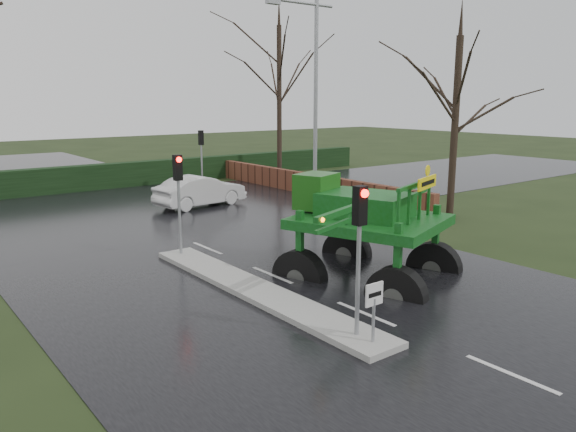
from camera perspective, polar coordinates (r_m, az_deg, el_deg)
ground at (r=14.50m, az=7.87°, el=-9.88°), size 140.00×140.00×0.00m
road_main at (r=22.30m, az=-10.74°, el=-2.21°), size 14.00×80.00×0.02m
road_cross at (r=27.67m, az=-16.41°, el=0.23°), size 80.00×12.00×0.02m
median_island at (r=15.84m, az=-3.31°, el=-7.55°), size 1.20×10.00×0.16m
hedge_row at (r=35.05m, az=-21.29°, el=3.50°), size 44.00×0.90×1.50m
brick_wall at (r=32.77m, az=0.87°, el=3.51°), size 0.40×20.00×1.20m
keep_left_sign at (r=12.27m, az=8.73°, el=-8.71°), size 0.50×0.07×1.35m
traffic_signal_near at (r=12.16m, az=7.28°, el=-1.32°), size 0.26×0.33×3.52m
traffic_signal_mid at (r=19.03m, az=-11.08°, el=3.31°), size 0.26×0.33×3.52m
traffic_signal_far at (r=33.66m, az=-8.82°, el=7.01°), size 0.26×0.33×3.52m
street_light_right at (r=27.87m, az=2.35°, el=13.16°), size 3.85×0.30×10.00m
tree_right_near at (r=26.18m, az=16.73°, el=11.03°), size 5.60×5.60×9.64m
tree_right_far at (r=37.93m, az=-0.90°, el=13.58°), size 7.00×7.00×12.05m
crop_sprayer at (r=15.35m, az=10.52°, el=-0.68°), size 7.42×5.77×4.36m
white_sedan at (r=28.70m, az=-8.83°, el=0.97°), size 4.89×2.22×1.56m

